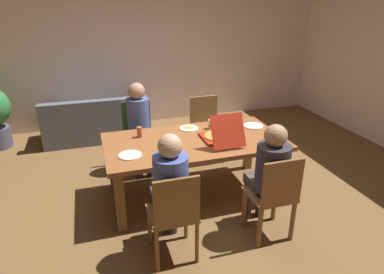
% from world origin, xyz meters
% --- Properties ---
extents(ground_plane, '(20.00, 20.00, 0.00)m').
position_xyz_m(ground_plane, '(0.00, 0.00, 0.00)').
color(ground_plane, brown).
extents(back_wall, '(6.92, 0.12, 2.62)m').
position_xyz_m(back_wall, '(0.00, 2.91, 1.31)').
color(back_wall, silver).
rests_on(back_wall, ground).
extents(side_wall_right, '(0.12, 4.94, 2.62)m').
position_xyz_m(side_wall_right, '(3.46, 0.87, 1.31)').
color(side_wall_right, '#F3DBCD').
rests_on(side_wall_right, ground).
extents(dining_table, '(2.08, 1.08, 0.74)m').
position_xyz_m(dining_table, '(0.00, 0.00, 0.65)').
color(dining_table, brown).
rests_on(dining_table, ground).
extents(chair_0, '(0.42, 0.41, 0.92)m').
position_xyz_m(chair_0, '(-0.52, -1.03, 0.52)').
color(chair_0, brown).
rests_on(chair_0, ground).
extents(person_0, '(0.31, 0.52, 1.24)m').
position_xyz_m(person_0, '(-0.52, -0.88, 0.72)').
color(person_0, '#302C39').
rests_on(person_0, ground).
extents(chair_1, '(0.43, 0.42, 0.93)m').
position_xyz_m(chair_1, '(0.49, -1.01, 0.49)').
color(chair_1, brown).
rests_on(chair_1, ground).
extents(person_1, '(0.33, 0.51, 1.20)m').
position_xyz_m(person_1, '(0.49, -0.87, 0.71)').
color(person_1, '#433C37').
rests_on(person_1, ground).
extents(chair_2, '(0.42, 0.43, 0.95)m').
position_xyz_m(chair_2, '(-0.52, 1.00, 0.52)').
color(chair_2, '#31612F').
rests_on(chair_2, ground).
extents(person_2, '(0.30, 0.49, 1.25)m').
position_xyz_m(person_2, '(-0.52, 0.85, 0.73)').
color(person_2, '#343549').
rests_on(person_2, ground).
extents(chair_3, '(0.44, 0.43, 0.93)m').
position_xyz_m(chair_3, '(0.49, 0.98, 0.51)').
color(chair_3, olive).
rests_on(chair_3, ground).
extents(pizza_box_0, '(0.38, 0.55, 0.37)m').
position_xyz_m(pizza_box_0, '(0.28, -0.10, 0.79)').
color(pizza_box_0, '#B12613').
rests_on(pizza_box_0, dining_table).
extents(plate_0, '(0.25, 0.25, 0.01)m').
position_xyz_m(plate_0, '(-0.78, -0.20, 0.75)').
color(plate_0, white).
rests_on(plate_0, dining_table).
extents(plate_1, '(0.26, 0.26, 0.01)m').
position_xyz_m(plate_1, '(0.86, 0.20, 0.75)').
color(plate_1, white).
rests_on(plate_1, dining_table).
extents(plate_2, '(0.24, 0.24, 0.03)m').
position_xyz_m(plate_2, '(0.04, 0.36, 0.75)').
color(plate_2, white).
rests_on(plate_2, dining_table).
extents(drinking_glass_0, '(0.07, 0.07, 0.14)m').
position_xyz_m(drinking_glass_0, '(0.95, -0.38, 0.81)').
color(drinking_glass_0, '#B8482D').
rests_on(drinking_glass_0, dining_table).
extents(drinking_glass_1, '(0.07, 0.07, 0.12)m').
position_xyz_m(drinking_glass_1, '(0.30, 0.28, 0.80)').
color(drinking_glass_1, '#DCC463').
rests_on(drinking_glass_1, dining_table).
extents(drinking_glass_2, '(0.06, 0.06, 0.13)m').
position_xyz_m(drinking_glass_2, '(-0.60, 0.27, 0.80)').
color(drinking_glass_2, '#B7502E').
rests_on(drinking_glass_2, dining_table).
extents(couch, '(1.70, 0.79, 0.76)m').
position_xyz_m(couch, '(-1.07, 2.22, 0.28)').
color(couch, slate).
rests_on(couch, ground).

